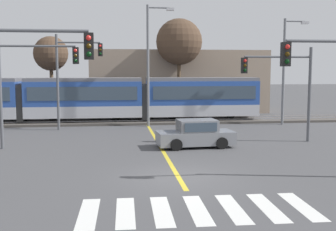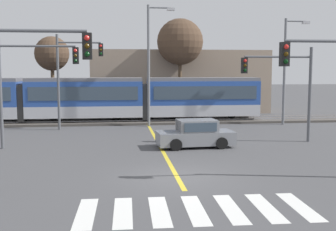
{
  "view_description": "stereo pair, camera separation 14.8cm",
  "coord_description": "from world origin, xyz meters",
  "views": [
    {
      "loc": [
        -2.46,
        -16.12,
        4.27
      ],
      "look_at": [
        0.58,
        8.0,
        1.6
      ],
      "focal_mm": 45.0,
      "sensor_mm": 36.0,
      "label": 1
    },
    {
      "loc": [
        -2.31,
        -16.14,
        4.27
      ],
      "look_at": [
        0.58,
        8.0,
        1.6
      ],
      "focal_mm": 45.0,
      "sensor_mm": 36.0,
      "label": 2
    }
  ],
  "objects": [
    {
      "name": "lane_centre_line",
      "position": [
        0.0,
        6.95,
        0.0
      ],
      "size": [
        0.2,
        17.66,
        0.01
      ],
      "primitive_type": "cube",
      "color": "gold",
      "rests_on": "ground"
    },
    {
      "name": "crosswalk_stripe_2",
      "position": [
        -1.1,
        -3.85,
        0.0
      ],
      "size": [
        0.62,
        2.81,
        0.01
      ],
      "primitive_type": "cube",
      "rotation": [
        0.0,
        0.0,
        -0.02
      ],
      "color": "silver",
      "rests_on": "ground"
    },
    {
      "name": "crosswalk_stripe_0",
      "position": [
        -3.3,
        -3.8,
        0.0
      ],
      "size": [
        0.62,
        2.81,
        0.01
      ],
      "primitive_type": "cube",
      "rotation": [
        0.0,
        0.0,
        -0.02
      ],
      "color": "silver",
      "rests_on": "ground"
    },
    {
      "name": "building_backdrop_far",
      "position": [
        3.85,
        26.22,
        3.06
      ],
      "size": [
        17.35,
        6.0,
        6.12
      ],
      "primitive_type": "cube",
      "color": "gray",
      "rests_on": "ground"
    },
    {
      "name": "crosswalk_stripe_6",
      "position": [
        3.3,
        -3.95,
        0.0
      ],
      "size": [
        0.62,
        2.81,
        0.01
      ],
      "primitive_type": "cube",
      "rotation": [
        0.0,
        0.0,
        -0.02
      ],
      "color": "silver",
      "rests_on": "ground"
    },
    {
      "name": "light_rail_tram",
      "position": [
        -4.89,
        17.77,
        2.05
      ],
      "size": [
        28.0,
        2.64,
        3.43
      ],
      "color": "#B7BAC1",
      "rests_on": "track_bed"
    },
    {
      "name": "crosswalk_stripe_4",
      "position": [
        1.1,
        -3.9,
        0.0
      ],
      "size": [
        0.62,
        2.81,
        0.01
      ],
      "primitive_type": "cube",
      "rotation": [
        0.0,
        0.0,
        -0.02
      ],
      "color": "silver",
      "rests_on": "ground"
    },
    {
      "name": "crosswalk_stripe_1",
      "position": [
        -2.2,
        -3.83,
        0.0
      ],
      "size": [
        0.62,
        2.81,
        0.01
      ],
      "primitive_type": "cube",
      "rotation": [
        0.0,
        0.0,
        -0.02
      ],
      "color": "silver",
      "rests_on": "ground"
    },
    {
      "name": "crosswalk_stripe_5",
      "position": [
        2.2,
        -3.92,
        0.0
      ],
      "size": [
        0.62,
        2.81,
        0.01
      ],
      "primitive_type": "cube",
      "rotation": [
        0.0,
        0.0,
        -0.02
      ],
      "color": "silver",
      "rests_on": "ground"
    },
    {
      "name": "bare_tree_east",
      "position": [
        3.37,
        22.09,
        6.73
      ],
      "size": [
        4.19,
        4.19,
        8.85
      ],
      "color": "brown",
      "rests_on": "ground"
    },
    {
      "name": "street_lamp_centre",
      "position": [
        0.18,
        15.26,
        5.05
      ],
      "size": [
        2.04,
        0.28,
        8.98
      ],
      "color": "slate",
      "rests_on": "ground"
    },
    {
      "name": "traffic_light_near_left",
      "position": [
        -5.56,
        -1.48,
        3.96
      ],
      "size": [
        3.75,
        0.38,
        5.99
      ],
      "color": "#515459",
      "rests_on": "ground"
    },
    {
      "name": "bare_tree_west",
      "position": [
        -8.06,
        22.53,
        5.61
      ],
      "size": [
        3.05,
        3.05,
        7.19
      ],
      "color": "brown",
      "rests_on": "ground"
    },
    {
      "name": "ground_plane",
      "position": [
        0.0,
        0.0,
        0.0
      ],
      "size": [
        200.0,
        200.0,
        0.0
      ],
      "primitive_type": "plane",
      "color": "#474749"
    },
    {
      "name": "traffic_light_mid_left",
      "position": [
        -7.08,
        7.24,
        3.96
      ],
      "size": [
        4.25,
        0.38,
        5.9
      ],
      "color": "#515459",
      "rests_on": "ground"
    },
    {
      "name": "track_bed",
      "position": [
        0.0,
        17.78,
        0.09
      ],
      "size": [
        120.0,
        4.0,
        0.18
      ],
      "primitive_type": "cube",
      "color": "#4C4742",
      "rests_on": "ground"
    },
    {
      "name": "crosswalk_stripe_3",
      "position": [
        0.0,
        -3.87,
        0.0
      ],
      "size": [
        0.62,
        2.81,
        0.01
      ],
      "primitive_type": "cube",
      "rotation": [
        0.0,
        0.0,
        -0.02
      ],
      "color": "silver",
      "rests_on": "ground"
    },
    {
      "name": "traffic_light_far_left",
      "position": [
        -5.45,
        14.16,
        4.31
      ],
      "size": [
        3.25,
        0.38,
        6.7
      ],
      "color": "#515459",
      "rests_on": "ground"
    },
    {
      "name": "sedan_crossing",
      "position": [
        1.92,
        6.43,
        0.7
      ],
      "size": [
        4.31,
        2.14,
        1.52
      ],
      "color": "gray",
      "rests_on": "ground"
    },
    {
      "name": "rail_near",
      "position": [
        0.0,
        17.06,
        0.23
      ],
      "size": [
        120.0,
        0.08,
        0.1
      ],
      "primitive_type": "cube",
      "color": "#939399",
      "rests_on": "track_bed"
    },
    {
      "name": "street_lamp_east",
      "position": [
        10.62,
        15.03,
        4.6
      ],
      "size": [
        1.97,
        0.28,
        8.12
      ],
      "color": "slate",
      "rests_on": "ground"
    },
    {
      "name": "rail_far",
      "position": [
        0.0,
        18.5,
        0.23
      ],
      "size": [
        120.0,
        0.08,
        0.1
      ],
      "primitive_type": "cube",
      "color": "#939399",
      "rests_on": "track_bed"
    },
    {
      "name": "traffic_light_mid_right",
      "position": [
        7.4,
        7.39,
        3.66
      ],
      "size": [
        4.25,
        0.38,
        5.56
      ],
      "color": "#515459",
      "rests_on": "ground"
    }
  ]
}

